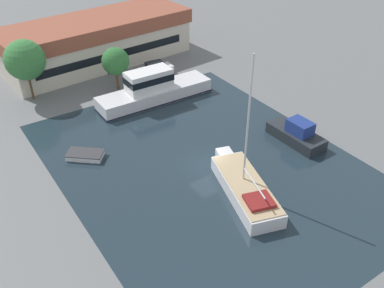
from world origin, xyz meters
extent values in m
plane|color=slate|center=(0.00, 0.00, 0.00)|extent=(440.00, 440.00, 0.00)
cube|color=#1E2D38|center=(0.00, 0.00, 0.00)|extent=(24.94, 33.36, 0.01)
cube|color=beige|center=(1.75, 28.18, 2.08)|extent=(25.61, 10.88, 4.17)
cube|color=brown|center=(1.75, 28.18, 5.10)|extent=(26.38, 11.20, 1.87)
cube|color=black|center=(2.11, 23.74, 1.46)|extent=(2.40, 0.26, 2.92)
cube|color=black|center=(2.11, 23.75, 2.29)|extent=(21.16, 1.78, 1.04)
cylinder|color=brown|center=(0.14, 18.94, 1.21)|extent=(0.38, 0.38, 2.41)
sphere|color=#2D6B33|center=(0.14, 18.94, 3.64)|extent=(3.29, 3.29, 3.29)
cylinder|color=brown|center=(-9.28, 22.25, 1.57)|extent=(0.26, 0.26, 3.15)
sphere|color=#387A3D|center=(-9.28, 22.25, 4.86)|extent=(4.57, 4.57, 4.57)
cube|color=silver|center=(6.24, 20.11, 0.64)|extent=(4.45, 2.20, 0.73)
cube|color=black|center=(6.06, 20.12, 1.35)|extent=(2.37, 1.81, 0.67)
cube|color=black|center=(7.19, 20.03, 1.31)|extent=(0.16, 1.48, 0.54)
cylinder|color=black|center=(7.64, 20.82, 0.30)|extent=(0.61, 0.25, 0.60)
cylinder|color=black|center=(7.50, 19.18, 0.30)|extent=(0.61, 0.25, 0.60)
cylinder|color=black|center=(4.97, 21.04, 0.30)|extent=(0.61, 0.25, 0.60)
cylinder|color=black|center=(4.84, 19.40, 0.30)|extent=(0.61, 0.25, 0.60)
cube|color=silver|center=(0.18, -5.26, 0.64)|extent=(5.44, 9.44, 1.26)
cube|color=silver|center=(1.65, -0.40, 0.64)|extent=(1.63, 1.54, 1.26)
cube|color=tan|center=(0.18, -5.26, 1.31)|extent=(5.22, 9.06, 0.08)
cylinder|color=silver|center=(0.37, -4.62, 6.86)|extent=(0.16, 0.16, 11.02)
cylinder|color=silver|center=(-0.21, -6.55, 2.45)|extent=(1.28, 3.89, 0.12)
cube|color=maroon|center=(-0.54, -7.62, 1.50)|extent=(2.56, 2.49, 0.30)
cube|color=silver|center=(2.43, 13.85, 0.79)|extent=(13.70, 3.53, 1.56)
cube|color=black|center=(2.43, 13.85, 0.15)|extent=(13.84, 3.60, 0.18)
cube|color=white|center=(1.75, 13.86, 2.74)|extent=(5.22, 2.49, 2.33)
cube|color=black|center=(1.75, 13.86, 2.97)|extent=(5.32, 2.56, 0.75)
cube|color=white|center=(-8.83, 7.46, 0.25)|extent=(3.57, 3.41, 0.50)
cube|color=#333338|center=(-8.83, 7.46, 0.54)|extent=(3.74, 3.57, 0.08)
cube|color=#23282D|center=(9.74, -1.56, 0.58)|extent=(2.57, 6.08, 1.14)
cube|color=navy|center=(9.74, -1.92, 1.79)|extent=(1.77, 2.44, 1.29)
camera|label=1|loc=(-18.88, -25.52, 23.56)|focal=40.00mm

